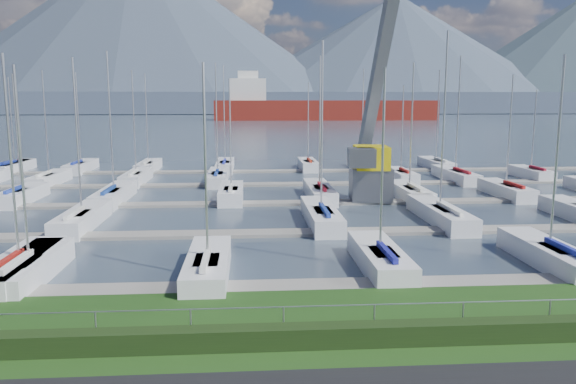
{
  "coord_description": "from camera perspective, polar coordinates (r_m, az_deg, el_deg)",
  "views": [
    {
      "loc": [
        -2.08,
        -17.32,
        7.85
      ],
      "look_at": [
        0.0,
        12.0,
        3.0
      ],
      "focal_mm": 35.0,
      "sensor_mm": 36.0,
      "label": 1
    }
  ],
  "objects": [
    {
      "name": "water",
      "position": [
        277.45,
        -3.66,
        7.65
      ],
      "size": [
        800.0,
        540.0,
        0.2
      ],
      "primitive_type": "cube",
      "color": "#3C4958"
    },
    {
      "name": "hedge",
      "position": [
        18.63,
        2.79,
        -14.39
      ],
      "size": [
        80.0,
        0.7,
        0.7
      ],
      "primitive_type": "cube",
      "color": "black",
      "rests_on": "grass"
    },
    {
      "name": "fence",
      "position": [
        18.67,
        2.66,
        -11.51
      ],
      "size": [
        80.0,
        0.04,
        0.04
      ],
      "primitive_type": "cylinder",
      "rotation": [
        0.0,
        1.57,
        0.0
      ],
      "color": "gray",
      "rests_on": "grass"
    },
    {
      "name": "foothill",
      "position": [
        347.33,
        -3.76,
        9.05
      ],
      "size": [
        900.0,
        80.0,
        12.0
      ],
      "primitive_type": "cube",
      "color": "#485469",
      "rests_on": "water"
    },
    {
      "name": "mountains",
      "position": [
        423.84,
        -2.86,
        14.62
      ],
      "size": [
        1190.0,
        360.0,
        115.0
      ],
      "color": "#485B6A",
      "rests_on": "water"
    },
    {
      "name": "docks",
      "position": [
        44.12,
        -1.29,
        -1.17
      ],
      "size": [
        90.0,
        41.6,
        0.25
      ],
      "color": "slate",
      "rests_on": "water"
    },
    {
      "name": "crane",
      "position": [
        46.42,
        8.73,
        6.15
      ],
      "size": [
        5.12,
        13.31,
        22.35
      ],
      "rotation": [
        0.0,
        0.0,
        -0.08
      ],
      "color": "#5C5D64",
      "rests_on": "water"
    },
    {
      "name": "cargo_ship_mid",
      "position": [
        229.91,
        2.69,
        8.32
      ],
      "size": [
        88.84,
        19.58,
        21.5
      ],
      "rotation": [
        0.0,
        0.0,
        -0.02
      ],
      "color": "maroon",
      "rests_on": "water"
    },
    {
      "name": "sailboat_fleet",
      "position": [
        46.35,
        -6.09,
        6.22
      ],
      "size": [
        74.04,
        49.34,
        12.89
      ],
      "color": "maroon",
      "rests_on": "water"
    }
  ]
}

